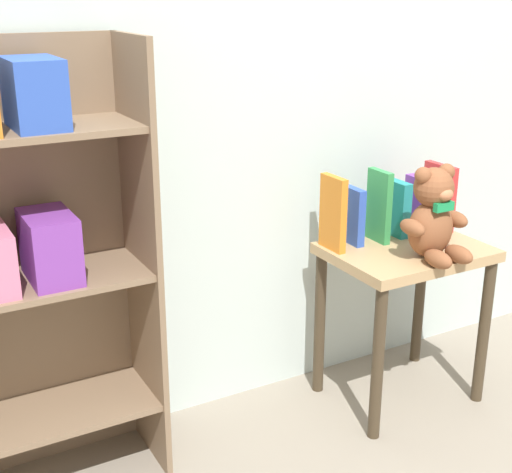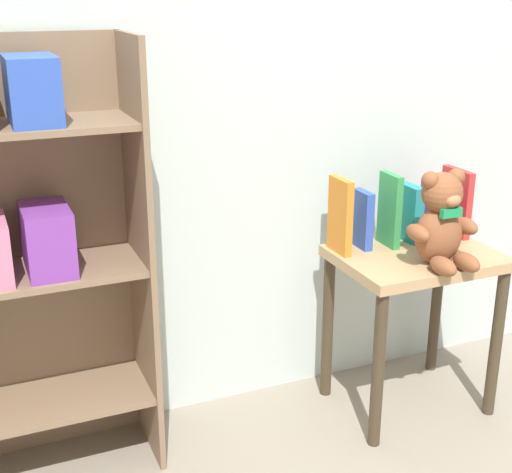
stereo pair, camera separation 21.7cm
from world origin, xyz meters
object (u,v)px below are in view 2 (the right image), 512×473
Objects in this scene: book_standing_teal at (410,213)px; book_standing_red at (456,202)px; display_table at (414,283)px; book_standing_green at (390,210)px; book_standing_blue at (363,219)px; teddy_bear at (442,223)px; book_standing_purple at (435,211)px; bookshelf_side at (15,239)px; book_standing_orange at (340,216)px.

book_standing_teal is 0.83× the size of book_standing_red.
display_table is at bearing -154.68° from book_standing_red.
book_standing_blue is at bearing 170.00° from book_standing_green.
teddy_bear is 1.52× the size of book_standing_purple.
book_standing_blue is 0.19m from book_standing_teal.
book_standing_blue is 1.00× the size of book_standing_teal.
bookshelf_side is 1.11m from book_standing_blue.
book_standing_green is at bearing -2.27° from bookshelf_side.
book_standing_purple is at bearing -175.73° from book_standing_red.
book_standing_red is at bearing 6.71° from book_standing_purple.
teddy_bear is at bearing -11.81° from bookshelf_side.
bookshelf_side is 1.28m from teddy_bear.
book_standing_orange is (1.02, -0.04, -0.05)m from bookshelf_side.
book_standing_green is (-0.05, 0.21, -0.01)m from teddy_bear.
bookshelf_side is 5.45× the size of book_standing_red.
bookshelf_side reaches higher than teddy_bear.
teddy_bear is 1.28× the size of book_standing_red.
book_standing_purple is (0.09, -0.01, 0.00)m from book_standing_teal.
book_standing_blue is 0.37m from book_standing_red.
teddy_bear is 1.21× the size of book_standing_orange.
teddy_bear reaches higher than book_standing_purple.
book_standing_teal is at bearing 68.45° from display_table.
bookshelf_side reaches higher than display_table.
book_standing_red is at bearing 44.12° from teddy_bear.
book_standing_teal is 0.98× the size of book_standing_purple.
book_standing_blue is (0.09, 0.01, -0.03)m from book_standing_orange.
display_table is 0.24m from book_standing_teal.
book_standing_teal is (1.30, -0.03, -0.07)m from bookshelf_side.
book_standing_purple is at bearing 36.47° from display_table.
book_standing_orange is at bearing -171.81° from book_standing_blue.
book_standing_blue is (-0.14, 0.12, 0.21)m from display_table.
teddy_bear is at bearing -135.90° from book_standing_red.
book_standing_blue is at bearing 178.78° from book_standing_teal.
display_table is 2.29× the size of book_standing_green.
book_standing_red is (0.47, 0.00, -0.01)m from book_standing_orange.
book_standing_blue and book_standing_teal have the same top height.
display_table is at bearing -6.90° from bookshelf_side.
bookshelf_side reaches higher than book_standing_orange.
teddy_bear reaches higher than display_table.
book_standing_teal is at bearing 9.71° from book_standing_green.
book_standing_purple is at bearing -1.96° from bookshelf_side.
book_standing_purple is at bearing 57.81° from teddy_bear.
bookshelf_side is 6.58× the size of book_standing_teal.
bookshelf_side is 5.15× the size of book_standing_orange.
book_standing_orange is 1.06× the size of book_standing_red.
teddy_bear is at bearing -100.62° from book_standing_teal.
book_standing_purple is at bearing -9.23° from book_standing_teal.
teddy_bear is 1.55× the size of book_standing_blue.
teddy_bear is 0.33m from book_standing_orange.
teddy_bear is 0.28m from book_standing_blue.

